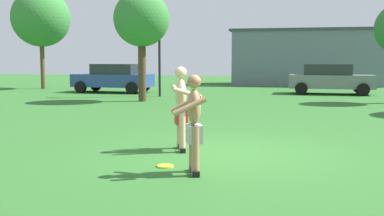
{
  "coord_description": "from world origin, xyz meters",
  "views": [
    {
      "loc": [
        1.07,
        -8.82,
        1.87
      ],
      "look_at": [
        -0.74,
        -0.39,
        0.93
      ],
      "focal_mm": 42.28,
      "sensor_mm": 36.0,
      "label": 1
    }
  ],
  "objects_px": {
    "player_with_cap": "(194,120)",
    "player_in_red": "(181,106)",
    "car_gray_near_post": "(330,79)",
    "tree_behind_players": "(41,18)",
    "car_blue_mid_lot": "(114,78)",
    "frisbee": "(165,166)",
    "tree_right_field": "(142,20)",
    "lamp_post": "(159,26)"
  },
  "relations": [
    {
      "from": "player_with_cap",
      "to": "tree_behind_players",
      "type": "relative_size",
      "value": 0.27
    },
    {
      "from": "player_with_cap",
      "to": "player_in_red",
      "type": "height_order",
      "value": "player_in_red"
    },
    {
      "from": "car_gray_near_post",
      "to": "car_blue_mid_lot",
      "type": "relative_size",
      "value": 0.99
    },
    {
      "from": "lamp_post",
      "to": "frisbee",
      "type": "bearing_deg",
      "value": -73.44
    },
    {
      "from": "player_with_cap",
      "to": "lamp_post",
      "type": "bearing_deg",
      "value": 108.28
    },
    {
      "from": "tree_right_field",
      "to": "tree_behind_players",
      "type": "height_order",
      "value": "tree_behind_players"
    },
    {
      "from": "car_gray_near_post",
      "to": "lamp_post",
      "type": "bearing_deg",
      "value": -158.28
    },
    {
      "from": "tree_behind_players",
      "to": "frisbee",
      "type": "bearing_deg",
      "value": -54.54
    },
    {
      "from": "player_with_cap",
      "to": "car_blue_mid_lot",
      "type": "bearing_deg",
      "value": 115.92
    },
    {
      "from": "player_with_cap",
      "to": "car_gray_near_post",
      "type": "bearing_deg",
      "value": 78.51
    },
    {
      "from": "player_with_cap",
      "to": "tree_right_field",
      "type": "xyz_separation_m",
      "value": [
        -4.81,
        11.86,
        2.66
      ]
    },
    {
      "from": "car_gray_near_post",
      "to": "tree_behind_players",
      "type": "distance_m",
      "value": 17.47
    },
    {
      "from": "player_in_red",
      "to": "tree_right_field",
      "type": "relative_size",
      "value": 0.36
    },
    {
      "from": "player_with_cap",
      "to": "player_in_red",
      "type": "xyz_separation_m",
      "value": [
        -0.64,
        1.81,
        0.02
      ]
    },
    {
      "from": "car_blue_mid_lot",
      "to": "frisbee",
      "type": "bearing_deg",
      "value": -65.27
    },
    {
      "from": "frisbee",
      "to": "tree_behind_players",
      "type": "height_order",
      "value": "tree_behind_players"
    },
    {
      "from": "frisbee",
      "to": "car_blue_mid_lot",
      "type": "xyz_separation_m",
      "value": [
        -7.44,
        16.16,
        0.81
      ]
    },
    {
      "from": "lamp_post",
      "to": "car_blue_mid_lot",
      "type": "bearing_deg",
      "value": 147.41
    },
    {
      "from": "tree_right_field",
      "to": "frisbee",
      "type": "bearing_deg",
      "value": -69.8
    },
    {
      "from": "player_with_cap",
      "to": "frisbee",
      "type": "distance_m",
      "value": 1.1
    },
    {
      "from": "player_in_red",
      "to": "lamp_post",
      "type": "relative_size",
      "value": 0.3
    },
    {
      "from": "player_with_cap",
      "to": "player_in_red",
      "type": "distance_m",
      "value": 1.91
    },
    {
      "from": "frisbee",
      "to": "tree_right_field",
      "type": "distance_m",
      "value": 12.76
    },
    {
      "from": "player_in_red",
      "to": "lamp_post",
      "type": "bearing_deg",
      "value": 108.11
    },
    {
      "from": "lamp_post",
      "to": "tree_behind_players",
      "type": "bearing_deg",
      "value": 155.11
    },
    {
      "from": "car_blue_mid_lot",
      "to": "tree_behind_players",
      "type": "bearing_deg",
      "value": 160.23
    },
    {
      "from": "tree_right_field",
      "to": "player_with_cap",
      "type": "bearing_deg",
      "value": -67.9
    },
    {
      "from": "car_blue_mid_lot",
      "to": "tree_right_field",
      "type": "height_order",
      "value": "tree_right_field"
    },
    {
      "from": "car_blue_mid_lot",
      "to": "player_with_cap",
      "type": "bearing_deg",
      "value": -64.08
    },
    {
      "from": "player_in_red",
      "to": "frisbee",
      "type": "distance_m",
      "value": 1.71
    },
    {
      "from": "car_gray_near_post",
      "to": "tree_behind_players",
      "type": "xyz_separation_m",
      "value": [
        -17.1,
        0.71,
        3.5
      ]
    },
    {
      "from": "frisbee",
      "to": "tree_right_field",
      "type": "xyz_separation_m",
      "value": [
        -4.23,
        11.51,
        3.52
      ]
    },
    {
      "from": "player_with_cap",
      "to": "frisbee",
      "type": "xyz_separation_m",
      "value": [
        -0.58,
        0.35,
        -0.87
      ]
    },
    {
      "from": "car_blue_mid_lot",
      "to": "lamp_post",
      "type": "height_order",
      "value": "lamp_post"
    },
    {
      "from": "lamp_post",
      "to": "tree_right_field",
      "type": "height_order",
      "value": "lamp_post"
    },
    {
      "from": "frisbee",
      "to": "player_with_cap",
      "type": "bearing_deg",
      "value": -31.07
    },
    {
      "from": "frisbee",
      "to": "tree_behind_players",
      "type": "bearing_deg",
      "value": 125.46
    },
    {
      "from": "tree_right_field",
      "to": "tree_behind_players",
      "type": "relative_size",
      "value": 0.79
    },
    {
      "from": "tree_right_field",
      "to": "player_in_red",
      "type": "bearing_deg",
      "value": -67.44
    },
    {
      "from": "lamp_post",
      "to": "tree_behind_players",
      "type": "distance_m",
      "value": 9.66
    },
    {
      "from": "car_blue_mid_lot",
      "to": "tree_right_field",
      "type": "bearing_deg",
      "value": -55.41
    },
    {
      "from": "car_gray_near_post",
      "to": "tree_behind_players",
      "type": "height_order",
      "value": "tree_behind_players"
    }
  ]
}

